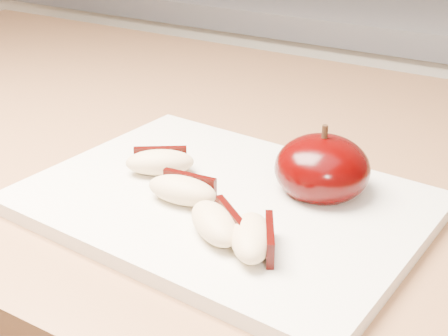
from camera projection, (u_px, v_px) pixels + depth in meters
The scene contains 7 objects.
back_cabinet at pixel (441, 223), 1.33m from camera, with size 2.40×0.62×0.94m.
cutting_board at pixel (224, 202), 0.51m from camera, with size 0.32×0.23×0.01m, color silver.
apple_half at pixel (322, 169), 0.51m from camera, with size 0.09×0.09×0.07m.
apple_wedge_a at pixel (160, 162), 0.54m from camera, with size 0.07×0.06×0.02m.
apple_wedge_b at pixel (183, 190), 0.50m from camera, with size 0.06×0.03×0.02m.
apple_wedge_c at pixel (216, 223), 0.45m from camera, with size 0.06×0.06×0.02m.
apple_wedge_d at pixel (254, 237), 0.43m from camera, with size 0.05×0.07×0.02m.
Camera 1 is at (0.20, -0.02, 1.16)m, focal length 50.00 mm.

